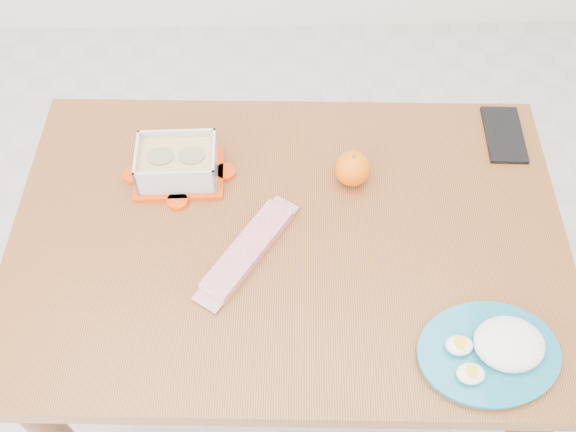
{
  "coord_description": "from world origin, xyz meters",
  "views": [
    {
      "loc": [
        0.12,
        -0.5,
        1.78
      ],
      "look_at": [
        0.14,
        0.18,
        0.81
      ],
      "focal_mm": 40.0,
      "sensor_mm": 36.0,
      "label": 1
    }
  ],
  "objects_px": {
    "dining_table": "(288,264)",
    "food_container": "(177,163)",
    "orange_fruit": "(352,169)",
    "rice_plate": "(496,349)",
    "smartphone": "(504,135)"
  },
  "relations": [
    {
      "from": "dining_table",
      "to": "food_container",
      "type": "distance_m",
      "value": 0.31
    },
    {
      "from": "orange_fruit",
      "to": "rice_plate",
      "type": "height_order",
      "value": "orange_fruit"
    },
    {
      "from": "orange_fruit",
      "to": "smartphone",
      "type": "xyz_separation_m",
      "value": [
        0.34,
        0.11,
        -0.03
      ]
    },
    {
      "from": "smartphone",
      "to": "rice_plate",
      "type": "bearing_deg",
      "value": -101.22
    },
    {
      "from": "dining_table",
      "to": "food_container",
      "type": "relative_size",
      "value": 6.02
    },
    {
      "from": "orange_fruit",
      "to": "rice_plate",
      "type": "xyz_separation_m",
      "value": [
        0.21,
        -0.38,
        -0.01
      ]
    },
    {
      "from": "food_container",
      "to": "orange_fruit",
      "type": "xyz_separation_m",
      "value": [
        0.35,
        -0.02,
        -0.0
      ]
    },
    {
      "from": "dining_table",
      "to": "rice_plate",
      "type": "relative_size",
      "value": 4.14
    },
    {
      "from": "rice_plate",
      "to": "food_container",
      "type": "bearing_deg",
      "value": 138.09
    },
    {
      "from": "dining_table",
      "to": "orange_fruit",
      "type": "height_order",
      "value": "orange_fruit"
    },
    {
      "from": "dining_table",
      "to": "smartphone",
      "type": "xyz_separation_m",
      "value": [
        0.47,
        0.24,
        0.12
      ]
    },
    {
      "from": "dining_table",
      "to": "rice_plate",
      "type": "height_order",
      "value": "rice_plate"
    },
    {
      "from": "food_container",
      "to": "orange_fruit",
      "type": "height_order",
      "value": "food_container"
    },
    {
      "from": "orange_fruit",
      "to": "smartphone",
      "type": "height_order",
      "value": "orange_fruit"
    },
    {
      "from": "food_container",
      "to": "rice_plate",
      "type": "relative_size",
      "value": 0.69
    }
  ]
}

